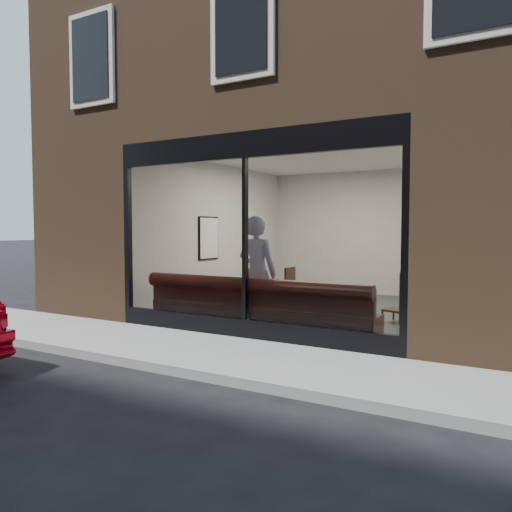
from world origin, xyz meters
The scene contains 21 objects.
ground centered at (0.00, 0.00, 0.00)m, with size 120.00×120.00×0.00m, color black.
sidewalk_near centered at (0.00, 1.00, 0.01)m, with size 40.00×2.00×0.01m, color gray.
kerb_near centered at (0.00, -0.05, 0.06)m, with size 40.00×0.10×0.12m, color gray.
host_building_pier_left centered at (-3.75, 8.00, 1.60)m, with size 2.50×12.00×3.20m, color brown.
host_building_backfill centered at (0.00, 11.00, 1.60)m, with size 5.00×6.00×3.20m, color brown.
cafe_floor centered at (0.00, 5.00, 0.02)m, with size 6.00×6.00×0.00m, color #2D2D30.
cafe_ceiling centered at (0.00, 5.00, 3.19)m, with size 6.00×6.00×0.00m, color white.
cafe_wall_back centered at (0.00, 7.99, 1.60)m, with size 5.00×5.00×0.00m, color beige.
cafe_wall_left centered at (-2.49, 5.00, 1.60)m, with size 6.00×6.00×0.00m, color beige.
cafe_wall_right centered at (2.49, 5.00, 1.60)m, with size 6.00×6.00×0.00m, color beige.
storefront_kick centered at (0.00, 2.05, 0.15)m, with size 5.00×0.10×0.30m, color black.
storefront_header centered at (0.00, 2.05, 3.00)m, with size 5.00×0.10×0.40m, color black.
storefront_mullion centered at (0.00, 2.05, 1.55)m, with size 0.06×0.10×2.50m, color black.
storefront_glass centered at (0.00, 2.02, 1.55)m, with size 4.80×4.80×0.00m, color white.
banquette centered at (0.00, 2.45, 0.23)m, with size 4.00×0.55×0.45m, color #3D1C16.
person centered at (-0.15, 2.70, 0.97)m, with size 0.71×0.46×1.93m, color #ACB8E1.
cafe_table_left centered at (-0.58, 3.47, 0.74)m, with size 0.62×0.62×0.04m, color black.
cafe_table_right centered at (0.99, 3.28, 0.74)m, with size 0.56×0.56×0.04m, color black.
cafe_chair_left centered at (-0.51, 4.33, 0.24)m, with size 0.37×0.37×0.03m, color black.
cafe_chair_right centered at (1.76, 4.44, 0.24)m, with size 0.39×0.39×0.04m, color black.
wall_poster centered at (-2.45, 4.57, 1.50)m, with size 0.02×0.67×0.90m, color white.
Camera 1 is at (3.98, -4.58, 1.73)m, focal length 35.00 mm.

